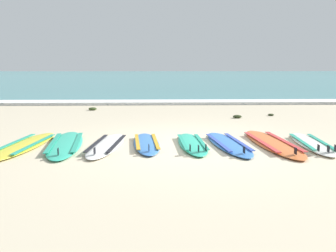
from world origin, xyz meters
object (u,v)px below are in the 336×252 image
surfboard_0 (24,145)px  surfboard_1 (65,144)px  surfboard_2 (107,145)px  surfboard_4 (192,144)px  surfboard_5 (228,144)px  surfboard_7 (311,143)px  surfboard_3 (147,143)px  surfboard_6 (272,143)px

surfboard_0 → surfboard_1: same height
surfboard_2 → surfboard_4: size_ratio=1.09×
surfboard_5 → surfboard_7: bearing=-0.9°
surfboard_2 → surfboard_7: same height
surfboard_7 → surfboard_1: bearing=178.9°
surfboard_0 → surfboard_2: same height
surfboard_1 → surfboard_2: (0.80, -0.10, 0.00)m
surfboard_3 → surfboard_2: bearing=-170.2°
surfboard_0 → surfboard_1: bearing=6.8°
surfboard_1 → surfboard_4: (2.43, -0.03, 0.00)m
surfboard_1 → surfboard_6: (3.98, -0.03, -0.00)m
surfboard_4 → surfboard_7: same height
surfboard_0 → surfboard_5: bearing=0.4°
surfboard_0 → surfboard_2: (1.55, -0.01, 0.00)m
surfboard_0 → surfboard_4: bearing=1.0°
surfboard_3 → surfboard_5: same height
surfboard_6 → surfboard_2: bearing=-178.6°
surfboard_3 → surfboard_4: 0.88m
surfboard_6 → surfboard_4: bearing=-179.7°
surfboard_1 → surfboard_3: same height
surfboard_6 → surfboard_7: 0.75m
surfboard_7 → surfboard_0: bearing=-180.0°
surfboard_1 → surfboard_4: bearing=-0.8°
surfboard_7 → surfboard_4: bearing=178.6°
surfboard_4 → surfboard_7: 2.30m
surfboard_2 → surfboard_6: 3.18m
surfboard_5 → surfboard_1: bearing=178.9°
surfboard_0 → surfboard_3: size_ratio=1.24×
surfboard_4 → surfboard_6: size_ratio=0.77×
surfboard_2 → surfboard_1: bearing=172.6°
surfboard_5 → surfboard_7: 1.61m
surfboard_3 → surfboard_6: size_ratio=0.76×
surfboard_4 → surfboard_0: bearing=-179.0°
surfboard_5 → surfboard_3: bearing=176.9°
surfboard_0 → surfboard_2: size_ratio=1.13×
surfboard_3 → surfboard_6: (2.43, -0.05, -0.00)m
surfboard_2 → surfboard_4: same height
surfboard_6 → surfboard_1: bearing=179.6°
surfboard_6 → surfboard_3: bearing=178.8°
surfboard_5 → surfboard_6: same height
surfboard_2 → surfboard_4: 1.62m
surfboard_4 → surfboard_7: bearing=-1.4°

